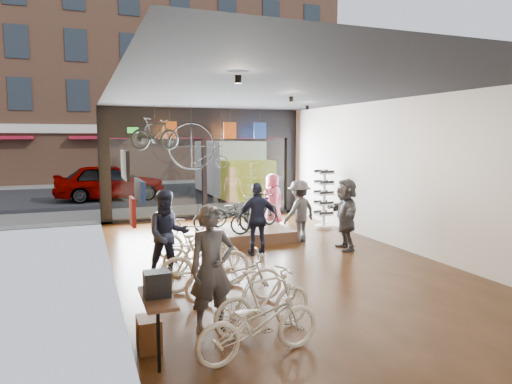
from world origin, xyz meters
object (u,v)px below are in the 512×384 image
display_bike_mid (259,211)px  sunglasses_rack (324,199)px  display_bike_right (235,211)px  customer_3 (299,211)px  display_bike_left (221,218)px  customer_0 (212,269)px  customer_2 (258,219)px  customer_5 (346,214)px  floor_bike_5 (191,239)px  floor_bike_4 (202,252)px  customer_4 (273,199)px  penny_farthing (201,148)px  floor_bike_2 (234,277)px  street_car (110,182)px  display_platform (245,234)px  floor_bike_3 (205,261)px  box_truck (234,169)px  customer_1 (168,235)px  hung_bike (155,134)px  floor_bike_1 (264,300)px  floor_bike_0 (259,323)px

display_bike_mid → sunglasses_rack: 2.50m
display_bike_right → customer_3: bearing=-140.2°
display_bike_left → customer_0: (-1.67, -5.09, 0.22)m
customer_0 → customer_2: bearing=54.7°
customer_3 → customer_5: 1.38m
display_bike_left → floor_bike_5: bearing=171.6°
floor_bike_4 → customer_4: bearing=-33.4°
customer_4 → floor_bike_5: bearing=32.0°
display_bike_left → penny_farthing: 3.06m
floor_bike_2 → penny_farthing: (1.13, 6.60, 2.06)m
display_bike_mid → street_car: bearing=-10.0°
display_platform → customer_2: (-0.27, -1.69, 0.73)m
floor_bike_4 → display_bike_mid: (2.28, 2.52, 0.37)m
floor_bike_2 → penny_farthing: 7.00m
display_bike_mid → sunglasses_rack: bearing=-103.7°
floor_bike_3 → customer_0: bearing=163.9°
box_truck → display_bike_mid: 9.17m
customer_2 → sunglasses_rack: size_ratio=0.95×
customer_3 → penny_farthing: size_ratio=0.93×
floor_bike_4 → customer_1: size_ratio=0.91×
customer_0 → hung_bike: (0.38, 7.51, 1.99)m
box_truck → customer_2: box_truck is taller
display_bike_right → hung_bike: (-1.97, 1.51, 2.21)m
display_platform → floor_bike_3: bearing=-119.5°
customer_1 → hung_bike: 5.25m
floor_bike_1 → display_platform: floor_bike_1 is taller
floor_bike_4 → street_car: bearing=10.3°
sunglasses_rack → floor_bike_5: bearing=-157.6°
display_bike_left → customer_2: 1.40m
floor_bike_4 → display_bike_mid: display_bike_mid is taller
penny_farthing → hung_bike: hung_bike is taller
floor_bike_4 → customer_1: 0.90m
customer_3 → hung_bike: size_ratio=1.06×
floor_bike_2 → sunglasses_rack: 6.90m
floor_bike_5 → sunglasses_rack: bearing=-48.3°
display_bike_mid → hung_bike: size_ratio=1.04×
floor_bike_2 → display_bike_left: size_ratio=1.09×
box_truck → floor_bike_0: size_ratio=3.80×
display_bike_left → customer_3: customer_3 is taller
floor_bike_3 → customer_3: (3.38, 2.90, 0.30)m
customer_4 → penny_farthing: bearing=-20.6°
box_truck → penny_farthing: size_ratio=3.68×
floor_bike_0 → customer_3: size_ratio=1.04×
floor_bike_2 → display_bike_right: bearing=-10.6°
display_bike_right → customer_0: (-2.35, -6.00, 0.22)m
floor_bike_0 → floor_bike_2: floor_bike_0 is taller
customer_1 → hung_bike: hung_bike is taller
floor_bike_5 → display_bike_left: (1.07, 1.18, 0.22)m
street_car → customer_1: 12.62m
floor_bike_4 → customer_0: size_ratio=0.88×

